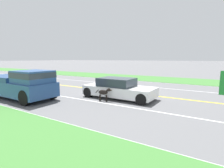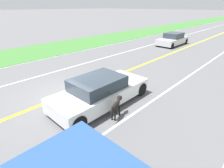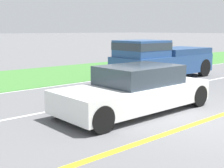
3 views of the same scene
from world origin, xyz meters
TOP-DOWN VIEW (x-y plane):
  - ground_plane at (0.00, 0.00)m, footprint 400.00×400.00m
  - centre_divider_line at (0.00, 0.00)m, footprint 0.18×160.00m
  - lane_edge_line_left at (-7.00, 0.00)m, footprint 0.14×160.00m
  - lane_dash_same_dir at (3.50, 0.00)m, footprint 0.10×160.00m
  - lane_dash_oncoming at (-3.50, 0.00)m, footprint 0.10×160.00m
  - grass_verge_left at (-10.00, 0.00)m, footprint 6.00×160.00m
  - ego_car at (1.87, 0.75)m, footprint 1.93×4.71m
  - dog at (3.11, 0.47)m, footprint 0.41×1.01m
  - oncoming_car at (-1.74, 15.37)m, footprint 1.89×4.39m

SIDE VIEW (x-z plane):
  - ground_plane at x=0.00m, z-range 0.00..0.00m
  - centre_divider_line at x=0.00m, z-range 0.00..0.01m
  - lane_edge_line_left at x=-7.00m, z-range 0.00..0.01m
  - lane_dash_same_dir at x=3.50m, z-range 0.00..0.01m
  - lane_dash_oncoming at x=-3.50m, z-range 0.00..0.01m
  - grass_verge_left at x=-10.00m, z-range 0.00..0.03m
  - dog at x=3.11m, z-range 0.12..0.96m
  - oncoming_car at x=-1.74m, z-range -0.05..1.29m
  - ego_car at x=1.87m, z-range -0.04..1.28m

